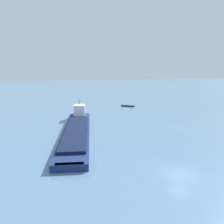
{
  "coord_description": "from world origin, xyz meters",
  "views": [
    {
      "loc": [
        -14.73,
        -24.06,
        14.09
      ],
      "look_at": [
        -1.06,
        36.04,
        1.2
      ],
      "focal_mm": 35.35,
      "sensor_mm": 36.0,
      "label": 1
    }
  ],
  "objects": [
    {
      "name": "ground_plane",
      "position": [
        0.0,
        0.0,
        0.0
      ],
      "size": [
        400.0,
        400.0,
        0.0
      ],
      "primitive_type": "plane",
      "color": "slate"
    },
    {
      "name": "small_motorboat",
      "position": [
        7.92,
        49.71,
        0.23
      ],
      "size": [
        4.51,
        3.44,
        0.9
      ],
      "color": "black",
      "rests_on": "ground"
    },
    {
      "name": "cargo_barge",
      "position": [
        -12.08,
        21.28,
        0.88
      ],
      "size": [
        9.37,
        33.45,
        5.68
      ],
      "color": "navy",
      "rests_on": "ground"
    }
  ]
}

